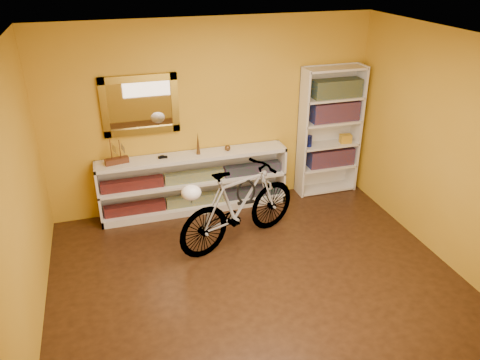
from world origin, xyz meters
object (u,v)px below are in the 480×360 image
object	(u,v)px
helmet	(191,193)
bicycle	(239,205)
bookcase	(330,132)
console_unit	(194,183)

from	to	relation	value
helmet	bicycle	bearing A→B (deg)	20.63
bookcase	helmet	bearing A→B (deg)	-152.22
bookcase	bicycle	bearing A→B (deg)	-149.73
console_unit	bookcase	bearing A→B (deg)	0.70
bookcase	console_unit	bearing A→B (deg)	-179.30
bookcase	helmet	world-z (taller)	bookcase
bicycle	helmet	size ratio (longest dim) A/B	7.73
console_unit	bookcase	size ratio (longest dim) A/B	1.37
bookcase	helmet	xyz separation A→B (m)	(-2.30, -1.21, -0.04)
console_unit	bicycle	world-z (taller)	bicycle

